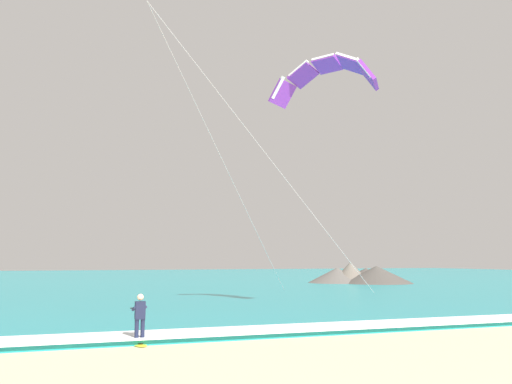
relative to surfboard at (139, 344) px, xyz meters
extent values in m
cube|color=teal|center=(5.23, 59.73, 0.07)|extent=(200.00, 120.00, 0.20)
cube|color=white|center=(5.23, 0.73, 0.19)|extent=(200.00, 2.32, 0.04)
ellipsoid|color=yellow|center=(0.00, 0.00, 0.00)|extent=(0.48, 1.41, 0.05)
cube|color=black|center=(0.00, 0.25, 0.04)|extent=(0.16, 0.06, 0.04)
cube|color=black|center=(0.00, -0.25, 0.04)|extent=(0.16, 0.06, 0.04)
cylinder|color=#191E38|center=(-0.10, 0.00, 0.39)|extent=(0.14, 0.14, 0.84)
cylinder|color=#191E38|center=(0.10, 0.00, 0.39)|extent=(0.14, 0.14, 0.84)
cube|color=#191E38|center=(0.00, 0.00, 1.11)|extent=(0.35, 0.21, 0.60)
sphere|color=beige|center=(0.00, 0.00, 1.55)|extent=(0.22, 0.22, 0.22)
cylinder|color=#191E38|center=(-0.18, 0.15, 1.16)|extent=(0.10, 0.51, 0.22)
cylinder|color=#191E38|center=(0.18, 0.17, 1.16)|extent=(0.10, 0.51, 0.22)
cylinder|color=black|center=(-0.01, 0.38, 1.16)|extent=(0.55, 0.05, 0.04)
cube|color=#3F3F42|center=(0.00, 0.12, 0.89)|extent=(0.12, 0.08, 0.10)
cube|color=purple|center=(12.13, 4.72, 12.37)|extent=(1.32, 1.68, 1.54)
cube|color=white|center=(11.73, 4.46, 12.61)|extent=(0.65, 0.87, 1.24)
cube|color=purple|center=(11.80, 5.91, 13.33)|extent=(1.63, 1.88, 1.21)
cube|color=white|center=(11.40, 5.65, 13.58)|extent=(0.87, 1.17, 0.81)
cube|color=purple|center=(11.08, 7.26, 13.67)|extent=(1.78, 1.86, 0.61)
cube|color=white|center=(10.68, 7.00, 13.92)|extent=(0.95, 1.28, 0.19)
cube|color=purple|center=(10.14, 8.46, 13.33)|extent=(1.76, 1.62, 1.21)
cube|color=white|center=(9.74, 8.20, 13.58)|extent=(0.85, 1.17, 0.81)
cube|color=purple|center=(9.18, 9.24, 12.37)|extent=(1.60, 1.17, 1.54)
cube|color=white|center=(8.78, 8.97, 12.61)|extent=(0.63, 0.82, 1.24)
cylinder|color=#B2B2B7|center=(6.07, 2.55, 6.77)|extent=(12.14, 4.36, 11.21)
cylinder|color=#B2B2B7|center=(4.59, 4.81, 6.77)|extent=(9.19, 8.88, 11.21)
cone|color=#665B51|center=(28.67, 35.98, 1.25)|extent=(4.89, 4.89, 2.55)
cone|color=#47423D|center=(31.39, 37.17, 0.88)|extent=(7.45, 7.45, 1.82)
cone|color=#47423D|center=(30.87, 34.04, 1.03)|extent=(8.76, 8.76, 2.11)
cone|color=#56514C|center=(27.40, 36.81, 0.93)|extent=(7.44, 7.44, 1.90)
camera|label=1|loc=(-2.73, -19.05, 2.84)|focal=38.27mm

